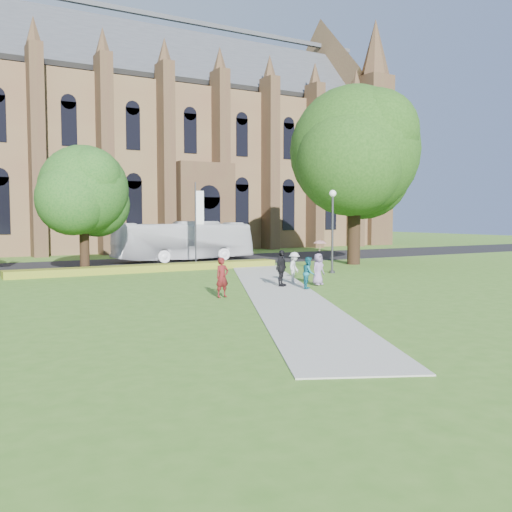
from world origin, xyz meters
TOP-DOWN VIEW (x-y plane):
  - ground at (0.00, 0.00)m, footprint 160.00×160.00m
  - road at (0.00, 20.00)m, footprint 160.00×10.00m
  - footpath at (0.00, 1.00)m, footprint 15.58×28.54m
  - flower_hedge at (-2.00, 13.20)m, footprint 18.00×1.40m
  - cathedral at (10.00, 39.73)m, footprint 52.60×18.25m
  - streetlamp at (7.50, 6.50)m, footprint 0.44×0.44m
  - large_tree at (13.00, 11.00)m, footprint 9.60×9.60m
  - street_tree_1 at (-6.00, 14.50)m, footprint 5.60×5.60m
  - banner_pole_0 at (2.11, 15.20)m, footprint 0.70×0.10m
  - tour_coach at (3.20, 20.17)m, footprint 11.44×2.98m
  - pedestrian_0 at (-3.48, 0.16)m, footprint 0.68×0.49m
  - pedestrian_1 at (1.51, 0.64)m, footprint 0.95×0.96m
  - pedestrian_2 at (2.15, 2.86)m, footprint 1.22×1.16m
  - pedestrian_3 at (0.86, 2.12)m, footprint 1.15×0.96m
  - pedestrian_4 at (2.88, 1.71)m, footprint 0.91×0.73m
  - parasol at (3.06, 1.81)m, footprint 0.72×0.72m

SIDE VIEW (x-z plane):
  - ground at x=0.00m, z-range 0.00..0.00m
  - road at x=0.00m, z-range 0.00..0.02m
  - footpath at x=0.00m, z-range 0.00..0.04m
  - flower_hedge at x=-2.00m, z-range 0.00..0.45m
  - pedestrian_1 at x=1.51m, z-range 0.04..1.61m
  - pedestrian_4 at x=2.88m, z-range 0.04..1.67m
  - pedestrian_2 at x=2.15m, z-range 0.04..1.70m
  - pedestrian_0 at x=-3.48m, z-range 0.04..1.79m
  - pedestrian_3 at x=0.86m, z-range 0.04..1.88m
  - tour_coach at x=3.20m, z-range 0.02..3.19m
  - parasol at x=3.06m, z-range 1.67..2.25m
  - streetlamp at x=7.50m, z-range 0.68..5.92m
  - banner_pole_0 at x=2.11m, z-range 0.39..6.39m
  - street_tree_1 at x=-6.00m, z-range 1.20..9.25m
  - large_tree at x=13.00m, z-range 1.77..14.97m
  - cathedral at x=10.00m, z-range -1.02..26.98m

